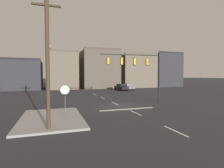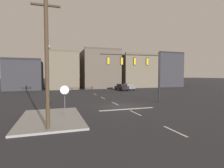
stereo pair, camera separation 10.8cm
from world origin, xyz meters
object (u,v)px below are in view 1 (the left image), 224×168
(signal_mast_near_side, at_px, (140,66))
(car_lot_nearside, at_px, (121,87))
(utility_pole, at_px, (47,53))
(stop_sign, at_px, (65,93))
(car_lot_middle, at_px, (128,86))

(signal_mast_near_side, xyz_separation_m, car_lot_nearside, (4.58, 18.22, -4.14))
(car_lot_nearside, height_order, utility_pole, utility_pole)
(signal_mast_near_side, height_order, stop_sign, signal_mast_near_side)
(signal_mast_near_side, bearing_deg, car_lot_nearside, 75.89)
(stop_sign, xyz_separation_m, car_lot_middle, (17.21, 25.38, -1.29))
(signal_mast_near_side, height_order, car_lot_nearside, signal_mast_near_side)
(signal_mast_near_side, xyz_separation_m, car_lot_middle, (7.04, 19.76, -4.14))
(stop_sign, distance_m, utility_pole, 4.75)
(utility_pole, bearing_deg, car_lot_middle, 57.27)
(stop_sign, bearing_deg, signal_mast_near_side, 28.89)
(signal_mast_near_side, bearing_deg, car_lot_middle, 70.40)
(signal_mast_near_side, relative_size, car_lot_nearside, 1.83)
(car_lot_nearside, bearing_deg, signal_mast_near_side, -104.11)
(signal_mast_near_side, height_order, car_lot_middle, signal_mast_near_side)
(car_lot_middle, height_order, utility_pole, utility_pole)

